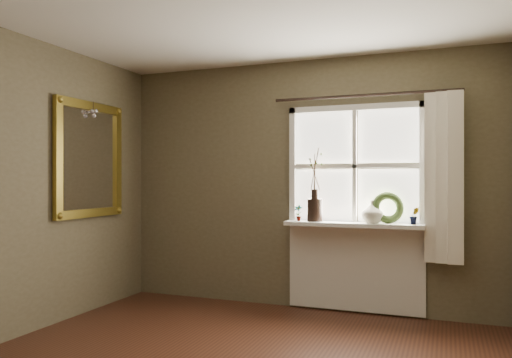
{
  "coord_description": "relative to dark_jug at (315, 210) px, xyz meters",
  "views": [
    {
      "loc": [
        1.42,
        -2.82,
        1.35
      ],
      "look_at": [
        -0.26,
        1.55,
        1.35
      ],
      "focal_mm": 35.0,
      "sensor_mm": 36.0,
      "label": 1
    }
  ],
  "objects": [
    {
      "name": "wall_back",
      "position": [
        -0.16,
        0.18,
        0.27
      ],
      "size": [
        4.0,
        0.1,
        2.6
      ],
      "primitive_type": "cube",
      "color": "brown",
      "rests_on": "ground"
    },
    {
      "name": "window_frame",
      "position": [
        0.39,
        0.11,
        0.45
      ],
      "size": [
        1.36,
        0.06,
        1.24
      ],
      "color": "silver",
      "rests_on": "wall_back"
    },
    {
      "name": "window_sill",
      "position": [
        0.39,
        0.0,
        -0.13
      ],
      "size": [
        1.36,
        0.26,
        0.04
      ],
      "primitive_type": "cube",
      "color": "silver",
      "rests_on": "wall_back"
    },
    {
      "name": "window_apron",
      "position": [
        0.39,
        0.11,
        -0.57
      ],
      "size": [
        1.36,
        0.04,
        0.88
      ],
      "primitive_type": "cube",
      "color": "silver",
      "rests_on": "ground"
    },
    {
      "name": "dark_jug",
      "position": [
        0.0,
        0.0,
        0.0
      ],
      "size": [
        0.19,
        0.19,
        0.23
      ],
      "primitive_type": "cylinder",
      "rotation": [
        0.0,
        0.0,
        0.23
      ],
      "color": "black",
      "rests_on": "window_sill"
    },
    {
      "name": "cream_vase",
      "position": [
        0.58,
        0.0,
        -0.0
      ],
      "size": [
        0.27,
        0.27,
        0.22
      ],
      "primitive_type": "imported",
      "rotation": [
        0.0,
        0.0,
        0.3
      ],
      "color": "beige",
      "rests_on": "window_sill"
    },
    {
      "name": "wreath",
      "position": [
        0.72,
        0.04,
        0.0
      ],
      "size": [
        0.34,
        0.24,
        0.32
      ],
      "primitive_type": "torus",
      "rotation": [
        1.36,
        0.0,
        0.37
      ],
      "color": "#354B21",
      "rests_on": "window_sill"
    },
    {
      "name": "potted_plant_left",
      "position": [
        -0.17,
        0.0,
        -0.03
      ],
      "size": [
        0.09,
        0.07,
        0.16
      ],
      "primitive_type": "imported",
      "rotation": [
        0.0,
        0.0,
        -0.16
      ],
      "color": "#354B21",
      "rests_on": "window_sill"
    },
    {
      "name": "potted_plant_right",
      "position": [
        0.97,
        0.0,
        -0.03
      ],
      "size": [
        0.11,
        0.09,
        0.16
      ],
      "primitive_type": "imported",
      "rotation": [
        0.0,
        0.0,
        0.27
      ],
      "color": "#354B21",
      "rests_on": "window_sill"
    },
    {
      "name": "curtain",
      "position": [
        1.23,
        0.01,
        0.33
      ],
      "size": [
        0.36,
        0.12,
        1.59
      ],
      "primitive_type": "cube",
      "color": "silver",
      "rests_on": "wall_back"
    },
    {
      "name": "curtain_rod",
      "position": [
        0.49,
        0.05,
        1.15
      ],
      "size": [
        1.84,
        0.03,
        0.03
      ],
      "primitive_type": "cylinder",
      "rotation": [
        0.0,
        1.57,
        0.0
      ],
      "color": "black",
      "rests_on": "wall_back"
    },
    {
      "name": "gilt_mirror",
      "position": [
        -2.13,
        -0.84,
        0.52
      ],
      "size": [
        0.1,
        0.98,
        1.17
      ],
      "color": "white",
      "rests_on": "wall_left"
    }
  ]
}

